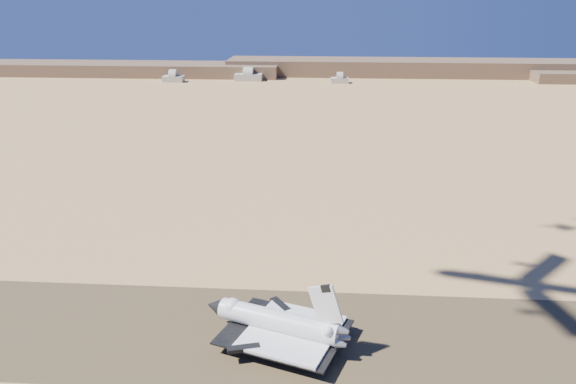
# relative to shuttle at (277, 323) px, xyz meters

# --- Properties ---
(ground) EXTENTS (1200.00, 1200.00, 0.00)m
(ground) POSITION_rel_shuttle_xyz_m (-15.30, 2.67, -5.59)
(ground) COLOR tan
(ground) RESTS_ON ground
(runway) EXTENTS (600.00, 50.00, 0.06)m
(runway) POSITION_rel_shuttle_xyz_m (-15.30, 2.67, -5.56)
(runway) COLOR brown
(runway) RESTS_ON ground
(ridgeline) EXTENTS (960.00, 90.00, 18.00)m
(ridgeline) POSITION_rel_shuttle_xyz_m (50.01, 529.98, 2.04)
(ridgeline) COLOR brown
(ridgeline) RESTS_ON ground
(hangars) EXTENTS (200.50, 29.50, 30.00)m
(hangars) POSITION_rel_shuttle_xyz_m (-79.30, 481.11, -0.76)
(hangars) COLOR #ADAA99
(hangars) RESTS_ON ground
(shuttle) EXTENTS (42.69, 34.54, 20.78)m
(shuttle) POSITION_rel_shuttle_xyz_m (0.00, 0.00, 0.00)
(shuttle) COLOR silver
(shuttle) RESTS_ON runway
(crew_a) EXTENTS (0.43, 0.64, 1.74)m
(crew_a) POSITION_rel_shuttle_xyz_m (6.99, -9.17, -4.65)
(crew_a) COLOR #C55B0B
(crew_a) RESTS_ON runway
(crew_b) EXTENTS (0.65, 0.98, 1.87)m
(crew_b) POSITION_rel_shuttle_xyz_m (9.37, -10.81, -4.59)
(crew_b) COLOR #C55B0B
(crew_b) RESTS_ON runway
(crew_c) EXTENTS (1.06, 0.80, 1.63)m
(crew_c) POSITION_rel_shuttle_xyz_m (11.90, -9.33, -4.71)
(crew_c) COLOR #C55B0B
(crew_c) RESTS_ON runway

